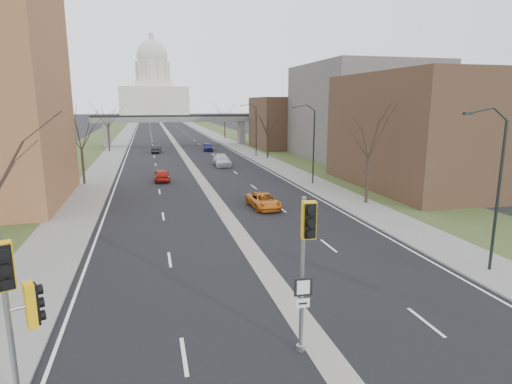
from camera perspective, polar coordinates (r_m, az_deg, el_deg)
name	(u,v)px	position (r m, az deg, el deg)	size (l,w,h in m)	color
ground	(335,369)	(16.20, 10.49, -22.16)	(700.00, 700.00, 0.00)	black
road_surface	(164,127)	(162.47, -12.18, 8.42)	(20.00, 600.00, 0.01)	black
median_strip	(164,127)	(162.47, -12.18, 8.42)	(1.20, 600.00, 0.02)	gray
sidewalk_right	(197,127)	(163.34, -7.93, 8.61)	(4.00, 600.00, 0.12)	gray
sidewalk_left	(130,128)	(162.48, -16.45, 8.22)	(4.00, 600.00, 0.12)	gray
grass_verge_right	(213,127)	(164.11, -5.82, 8.67)	(8.00, 600.00, 0.10)	#31441F
grass_verge_left	(113,128)	(162.82, -18.58, 8.10)	(8.00, 600.00, 0.10)	#31441F
commercial_block_near	(434,131)	(50.10, 22.69, 7.51)	(16.00, 20.00, 12.00)	#4E3524
commercial_block_mid	(362,112)	(72.53, 13.93, 10.32)	(18.00, 22.00, 15.00)	#63615A
commercial_block_far	(291,123)	(86.81, 4.66, 9.17)	(14.00, 14.00, 10.00)	#4E3524
pedestrian_bridge	(176,123)	(92.40, -10.62, 9.08)	(34.00, 3.00, 6.45)	slate
capitol	(154,89)	(332.31, -13.48, 13.20)	(48.00, 42.00, 55.75)	#BAB5AB
streetlight_near	(491,144)	(24.83, 28.85, 5.64)	(2.61, 0.20, 8.70)	black
streetlight_mid	(307,122)	(47.27, 6.86, 9.28)	(2.61, 0.20, 8.70)	black
streetlight_far	(251,115)	(72.14, -0.63, 10.22)	(2.61, 0.20, 8.70)	black
tree_left_b	(80,129)	(50.70, -22.42, 7.83)	(6.75, 6.75, 8.81)	#382B21
tree_left_c	(107,113)	(84.44, -19.28, 9.87)	(7.65, 7.65, 9.99)	#382B21
tree_right_a	(370,130)	(39.06, 14.93, 7.98)	(7.20, 7.20, 9.40)	#382B21
tree_right_b	(268,123)	(69.79, 1.58, 9.23)	(6.30, 6.30, 8.22)	#382B21
tree_right_c	(225,110)	(108.78, -4.22, 10.79)	(7.65, 7.65, 9.99)	#382B21
signal_pole_left	(16,300)	(13.44, -29.35, -12.44)	(0.97, 1.34, 5.85)	gray
signal_pole_median	(306,249)	(14.91, 6.66, -7.57)	(0.68, 0.95, 5.84)	gray
car_left_near	(162,175)	(51.08, -12.44, 2.24)	(1.71, 4.26, 1.45)	maroon
car_left_far	(156,149)	(80.28, -13.15, 5.59)	(1.42, 4.07, 1.34)	black
car_right_near	(264,201)	(37.08, 1.02, -1.17)	(2.17, 4.70, 1.31)	#B76013
car_right_mid	(222,160)	(62.13, -4.58, 4.21)	(2.19, 5.38, 1.56)	silver
car_right_far	(208,147)	(82.09, -6.41, 6.00)	(1.73, 4.30, 1.46)	navy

